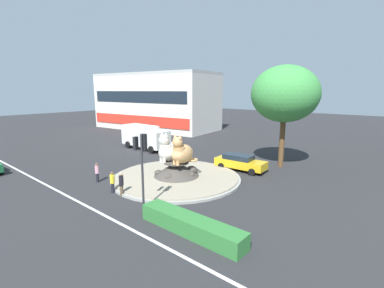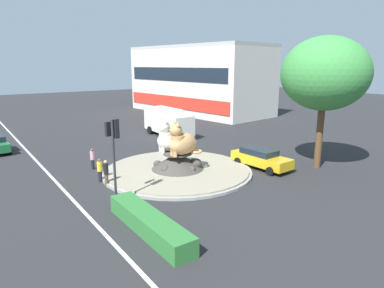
% 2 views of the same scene
% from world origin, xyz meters
% --- Properties ---
extents(ground_plane, '(160.00, 160.00, 0.00)m').
position_xyz_m(ground_plane, '(0.00, 0.00, 0.00)').
color(ground_plane, '#28282B').
extents(lane_centreline, '(112.00, 0.20, 0.01)m').
position_xyz_m(lane_centreline, '(0.00, -7.91, 0.00)').
color(lane_centreline, silver).
rests_on(lane_centreline, ground).
extents(roundabout_island, '(10.93, 10.93, 1.51)m').
position_xyz_m(roundabout_island, '(0.01, 0.01, 0.42)').
color(roundabout_island, gray).
rests_on(roundabout_island, ground).
extents(cat_statue_white, '(1.61, 2.49, 2.55)m').
position_xyz_m(cat_statue_white, '(-0.69, -0.20, 2.44)').
color(cat_statue_white, silver).
rests_on(cat_statue_white, roundabout_island).
extents(cat_statue_calico, '(1.52, 2.48, 2.52)m').
position_xyz_m(cat_statue_calico, '(0.71, -0.10, 2.43)').
color(cat_statue_calico, tan).
rests_on(cat_statue_calico, roundabout_island).
extents(traffic_light_mast, '(0.71, 0.62, 4.93)m').
position_xyz_m(traffic_light_mast, '(2.93, -6.04, 3.61)').
color(traffic_light_mast, '#2D2D33').
rests_on(traffic_light_mast, ground).
extents(shophouse_block, '(25.02, 13.24, 10.66)m').
position_xyz_m(shophouse_block, '(-24.98, 20.48, 5.32)').
color(shophouse_block, silver).
rests_on(shophouse_block, ground).
extents(clipped_hedge_strip, '(6.43, 1.20, 0.90)m').
position_xyz_m(clipped_hedge_strip, '(6.83, -6.09, 0.45)').
color(clipped_hedge_strip, '#2D7033').
rests_on(clipped_hedge_strip, ground).
extents(broadleaf_tree_behind_island, '(6.32, 6.32, 9.82)m').
position_xyz_m(broadleaf_tree_behind_island, '(5.25, 9.46, 7.10)').
color(broadleaf_tree_behind_island, brown).
rests_on(broadleaf_tree_behind_island, ground).
extents(pedestrian_yellow_shirt, '(0.34, 0.34, 1.61)m').
position_xyz_m(pedestrian_yellow_shirt, '(-1.36, -5.41, 0.85)').
color(pedestrian_yellow_shirt, black).
rests_on(pedestrian_yellow_shirt, ground).
extents(pedestrian_black_shirt, '(0.32, 0.32, 1.76)m').
position_xyz_m(pedestrian_black_shirt, '(-0.29, -5.38, 0.95)').
color(pedestrian_black_shirt, brown).
rests_on(pedestrian_black_shirt, ground).
extents(pedestrian_pink_shirt, '(0.31, 0.31, 1.62)m').
position_xyz_m(pedestrian_pink_shirt, '(-4.38, -4.85, 0.86)').
color(pedestrian_pink_shirt, black).
rests_on(pedestrian_pink_shirt, ground).
extents(hatchback_near_shophouse, '(4.89, 2.17, 1.49)m').
position_xyz_m(hatchback_near_shophouse, '(2.81, 5.76, 0.80)').
color(hatchback_near_shophouse, gold).
rests_on(hatchback_near_shophouse, ground).
extents(delivery_box_truck, '(7.15, 2.79, 2.98)m').
position_xyz_m(delivery_box_truck, '(-11.54, 6.22, 1.63)').
color(delivery_box_truck, silver).
rests_on(delivery_box_truck, ground).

